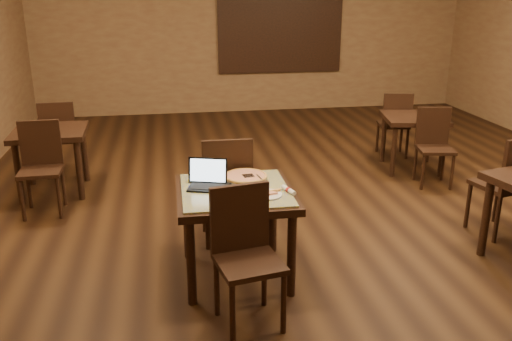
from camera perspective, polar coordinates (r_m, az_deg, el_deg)
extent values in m
plane|color=black|center=(5.90, 7.77, -4.09)|extent=(10.00, 10.00, 0.00)
cube|color=olive|center=(10.34, -0.25, 14.49)|extent=(8.00, 0.02, 3.00)
cube|color=#235383|center=(10.40, 2.58, 14.78)|extent=(2.20, 0.04, 1.50)
cube|color=black|center=(10.38, 2.61, 14.77)|extent=(2.34, 0.02, 1.64)
cylinder|color=black|center=(4.08, -6.86, -9.50)|extent=(0.07, 0.07, 0.71)
cylinder|color=black|center=(4.76, -7.26, -5.19)|extent=(0.07, 0.07, 0.71)
cylinder|color=black|center=(4.16, 3.76, -8.77)|extent=(0.07, 0.07, 0.71)
cylinder|color=black|center=(4.84, 1.80, -4.66)|extent=(0.07, 0.07, 0.71)
cube|color=black|center=(4.30, -2.20, -2.50)|extent=(0.93, 0.93, 0.06)
cube|color=#18349F|center=(4.28, -2.21, -2.07)|extent=(0.85, 0.85, 0.02)
cylinder|color=black|center=(3.70, -2.49, -14.90)|extent=(0.04, 0.04, 0.46)
cylinder|color=black|center=(3.99, -4.16, -12.13)|extent=(0.04, 0.04, 0.46)
cylinder|color=black|center=(3.81, 2.93, -13.83)|extent=(0.04, 0.04, 0.46)
cylinder|color=black|center=(4.10, 0.87, -11.24)|extent=(0.04, 0.04, 0.46)
cube|color=black|center=(3.77, -0.73, -9.75)|extent=(0.50, 0.50, 0.04)
cube|color=black|center=(3.81, -1.73, -4.94)|extent=(0.43, 0.12, 0.49)
cylinder|color=black|center=(5.32, -1.36, -3.76)|extent=(0.04, 0.04, 0.48)
cylinder|color=black|center=(4.97, -0.72, -5.43)|extent=(0.04, 0.04, 0.48)
cylinder|color=black|center=(5.28, -5.48, -4.01)|extent=(0.04, 0.04, 0.48)
cylinder|color=black|center=(4.93, -5.13, -5.72)|extent=(0.04, 0.04, 0.48)
cube|color=black|center=(5.02, -3.23, -1.99)|extent=(0.45, 0.45, 0.04)
cube|color=black|center=(4.74, -3.01, 0.28)|extent=(0.45, 0.04, 0.51)
cube|color=black|center=(4.30, -4.94, -1.78)|extent=(0.37, 0.30, 0.02)
cube|color=black|center=(4.37, -5.10, -0.01)|extent=(0.32, 0.14, 0.21)
cube|color=#C9E6FF|center=(4.37, -5.10, 0.01)|extent=(0.29, 0.12, 0.18)
cylinder|color=white|center=(4.14, 1.14, -2.56)|extent=(0.24, 0.24, 0.01)
cylinder|color=silver|center=(4.52, -1.10, -0.77)|extent=(0.35, 0.35, 0.01)
cylinder|color=beige|center=(4.51, -1.10, -0.62)|extent=(0.35, 0.35, 0.02)
torus|color=#C58A3F|center=(4.51, -1.10, -0.56)|extent=(0.36, 0.36, 0.02)
cube|color=silver|center=(4.49, -0.81, -0.56)|extent=(0.12, 0.23, 0.01)
cylinder|color=white|center=(4.21, 3.45, -2.07)|extent=(0.09, 0.17, 0.04)
cylinder|color=maroon|center=(4.21, 3.45, -2.07)|extent=(0.05, 0.04, 0.04)
cylinder|color=black|center=(6.97, 14.29, 2.03)|extent=(0.07, 0.07, 0.67)
cylinder|color=black|center=(7.54, 13.28, 3.37)|extent=(0.07, 0.07, 0.67)
cylinder|color=black|center=(7.14, 19.03, 1.96)|extent=(0.07, 0.07, 0.67)
cylinder|color=black|center=(7.69, 17.69, 3.28)|extent=(0.07, 0.07, 0.67)
cube|color=black|center=(7.25, 16.32, 5.31)|extent=(0.88, 0.88, 0.06)
cylinder|color=black|center=(6.64, 17.16, -0.20)|extent=(0.04, 0.04, 0.43)
cylinder|color=black|center=(6.95, 16.41, 0.72)|extent=(0.04, 0.04, 0.43)
cylinder|color=black|center=(6.74, 19.94, -0.21)|extent=(0.04, 0.04, 0.43)
cylinder|color=black|center=(7.05, 19.08, 0.69)|extent=(0.04, 0.04, 0.43)
cube|color=black|center=(6.77, 18.35, 2.12)|extent=(0.46, 0.46, 0.04)
cube|color=black|center=(6.88, 18.13, 4.52)|extent=(0.40, 0.11, 0.45)
cylinder|color=black|center=(8.10, 15.03, 3.38)|extent=(0.04, 0.04, 0.43)
cylinder|color=black|center=(7.78, 15.61, 2.70)|extent=(0.04, 0.04, 0.43)
cylinder|color=black|center=(8.02, 12.67, 3.42)|extent=(0.04, 0.04, 0.43)
cylinder|color=black|center=(7.70, 13.16, 2.74)|extent=(0.04, 0.04, 0.43)
cube|color=black|center=(7.84, 14.25, 4.70)|extent=(0.46, 0.46, 0.04)
cube|color=black|center=(7.62, 14.70, 6.16)|extent=(0.40, 0.11, 0.45)
cylinder|color=black|center=(6.43, -23.75, -0.28)|extent=(0.07, 0.07, 0.71)
cylinder|color=black|center=(7.02, -22.76, 1.38)|extent=(0.07, 0.07, 0.71)
cylinder|color=black|center=(6.32, -18.13, 0.09)|extent=(0.07, 0.07, 0.71)
cylinder|color=black|center=(6.92, -17.61, 1.74)|extent=(0.07, 0.07, 0.71)
cube|color=black|center=(6.57, -20.92, 3.78)|extent=(0.82, 0.82, 0.06)
cylinder|color=black|center=(5.98, -23.41, -2.94)|extent=(0.04, 0.04, 0.45)
cylinder|color=black|center=(6.31, -22.81, -1.75)|extent=(0.04, 0.04, 0.45)
cylinder|color=black|center=(5.91, -20.02, -2.74)|extent=(0.04, 0.04, 0.45)
cylinder|color=black|center=(6.24, -19.60, -1.56)|extent=(0.04, 0.04, 0.45)
cube|color=black|center=(6.03, -21.73, -0.07)|extent=(0.43, 0.43, 0.04)
cube|color=black|center=(6.14, -21.74, 2.77)|extent=(0.42, 0.05, 0.48)
cylinder|color=black|center=(7.45, -18.06, 1.85)|extent=(0.04, 0.04, 0.45)
cylinder|color=black|center=(7.11, -18.34, 1.03)|extent=(0.04, 0.04, 0.45)
cylinder|color=black|center=(7.51, -20.77, 1.66)|extent=(0.04, 0.04, 0.45)
cylinder|color=black|center=(7.17, -21.17, 0.84)|extent=(0.04, 0.04, 0.45)
cube|color=black|center=(7.24, -19.80, 3.19)|extent=(0.43, 0.43, 0.04)
cube|color=black|center=(7.00, -20.22, 4.81)|extent=(0.42, 0.05, 0.48)
cylinder|color=black|center=(5.17, 23.05, -4.52)|extent=(0.07, 0.07, 0.73)
cylinder|color=black|center=(6.00, 24.00, -2.87)|extent=(0.04, 0.04, 0.46)
cylinder|color=black|center=(5.74, 21.42, -3.45)|extent=(0.04, 0.04, 0.46)
cylinder|color=black|center=(5.51, 24.03, -4.76)|extent=(0.04, 0.04, 0.46)
cube|color=black|center=(5.66, 24.35, -1.41)|extent=(0.52, 0.52, 0.04)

